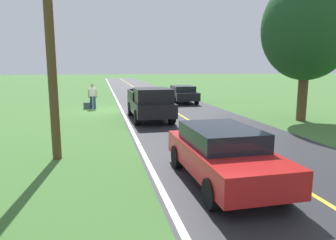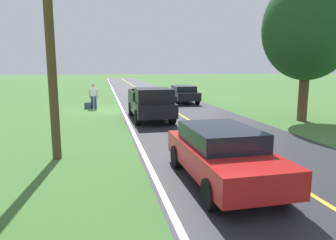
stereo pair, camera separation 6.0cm
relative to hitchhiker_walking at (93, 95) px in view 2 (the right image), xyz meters
name	(u,v)px [view 2 (the right image)]	position (x,y,z in m)	size (l,w,h in m)	color
ground_plane	(109,110)	(-1.02, 1.12, -0.98)	(200.00, 200.00, 0.00)	#427033
road_surface	(170,108)	(-5.33, 1.12, -0.98)	(7.14, 120.00, 0.00)	#28282D
lane_edge_line	(122,110)	(-1.94, 1.12, -0.98)	(0.16, 117.60, 0.00)	silver
lane_centre_line	(170,108)	(-5.33, 1.12, -0.98)	(0.14, 117.60, 0.00)	gold
hitchhiker_walking	(93,95)	(0.00, 0.00, 0.00)	(0.62, 0.51, 1.75)	navy
suitcase_carried	(88,106)	(0.42, 0.08, -0.75)	(0.20, 0.46, 0.46)	#384C56
pickup_truck_passing	(151,103)	(-3.25, 5.54, -0.01)	(2.13, 5.41, 1.82)	black
tree_far_side_near	(308,28)	(-11.38, 7.53, 3.95)	(4.76, 4.76, 7.69)	brown
sedan_near_oncoming	(183,94)	(-7.14, -2.21, -0.23)	(1.99, 4.43, 1.41)	black
sedan_ahead_same_lane	(222,153)	(-3.60, 15.30, -0.23)	(1.99, 4.43, 1.41)	red
utility_pole_roadside	(49,28)	(0.87, 12.30, 3.12)	(0.28, 0.28, 8.20)	brown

